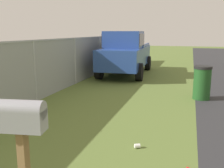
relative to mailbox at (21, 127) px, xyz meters
name	(u,v)px	position (x,y,z in m)	size (l,w,h in m)	color
mailbox	(21,127)	(0.00, 0.00, 0.00)	(0.28, 0.52, 1.42)	brown
pickup_truck	(126,52)	(10.06, 1.43, -0.03)	(5.07, 2.25, 2.09)	#284793
trash_bin	(202,83)	(6.21, -1.97, -0.61)	(0.54, 0.54, 1.04)	#1E4C1E
fence_section	(58,63)	(5.89, 2.81, -0.14)	(19.76, 0.07, 1.84)	#9EA3A8
litter_cup_far_scatter	(137,146)	(2.23, -0.75, -1.10)	(0.08, 0.08, 0.10)	white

